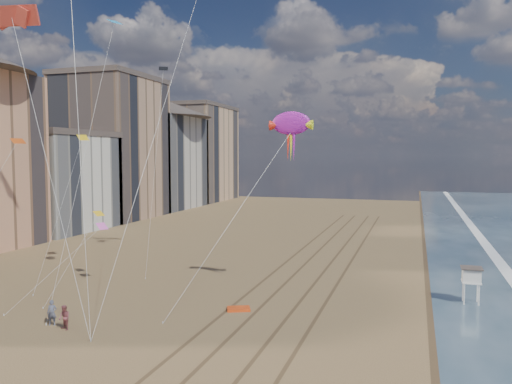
# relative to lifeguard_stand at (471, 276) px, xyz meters

# --- Properties ---
(wet_sand) EXTENTS (260.00, 260.00, 0.00)m
(wet_sand) POSITION_rel_lifeguard_stand_xyz_m (0.82, 10.55, -2.43)
(wet_sand) COLOR #42301E
(wet_sand) RESTS_ON ground
(foam) EXTENTS (260.00, 260.00, 0.00)m
(foam) POSITION_rel_lifeguard_stand_xyz_m (5.02, 10.55, -2.43)
(foam) COLOR white
(foam) RESTS_ON ground
(tracks) EXTENTS (7.68, 120.00, 0.01)m
(tracks) POSITION_rel_lifeguard_stand_xyz_m (-15.63, 0.55, -2.42)
(tracks) COLOR brown
(tracks) RESTS_ON ground
(buildings) EXTENTS (34.72, 131.35, 29.00)m
(buildings) POSITION_rel_lifeguard_stand_xyz_m (-63.92, 36.14, 11.12)
(buildings) COLOR #C6B284
(buildings) RESTS_ON ground
(lifeguard_stand) EXTENTS (1.75, 1.75, 3.15)m
(lifeguard_stand) POSITION_rel_lifeguard_stand_xyz_m (0.00, 0.00, 0.00)
(lifeguard_stand) COLOR silver
(lifeguard_stand) RESTS_ON ground
(grounded_kite) EXTENTS (2.20, 1.84, 0.21)m
(grounded_kite) POSITION_rel_lifeguard_stand_xyz_m (-18.50, -7.98, -2.32)
(grounded_kite) COLOR #EF4714
(grounded_kite) RESTS_ON ground
(show_kite) EXTENTS (5.73, 5.53, 19.40)m
(show_kite) POSITION_rel_lifeguard_stand_xyz_m (-15.42, -2.73, 13.16)
(show_kite) COLOR purple
(show_kite) RESTS_ON ground
(kite_flyer_a) EXTENTS (0.82, 0.70, 1.91)m
(kite_flyer_a) POSITION_rel_lifeguard_stand_xyz_m (-30.65, -15.75, -1.47)
(kite_flyer_a) COLOR #525669
(kite_flyer_a) RESTS_ON ground
(kite_flyer_b) EXTENTS (1.08, 0.98, 1.83)m
(kite_flyer_b) POSITION_rel_lifeguard_stand_xyz_m (-29.07, -16.31, -1.52)
(kite_flyer_b) COLOR #8E484E
(kite_flyer_b) RESTS_ON ground
(small_kites) EXTENTS (11.06, 18.63, 19.04)m
(small_kites) POSITION_rel_lifeguard_stand_xyz_m (-34.66, -3.66, 13.26)
(small_kites) COLOR #2896D7
(small_kites) RESTS_ON ground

